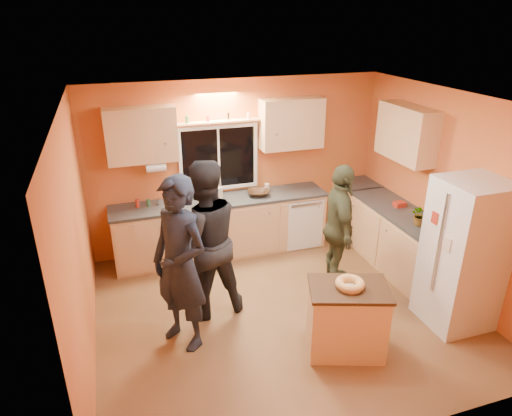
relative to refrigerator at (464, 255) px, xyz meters
name	(u,v)px	position (x,y,z in m)	size (l,w,h in m)	color
ground	(283,311)	(-1.89, 0.80, -0.90)	(4.50, 4.50, 0.00)	brown
room_shell	(283,178)	(-1.77, 1.21, 0.72)	(4.54, 4.04, 2.61)	#DE5F38
back_counter	(245,223)	(-1.88, 2.50, -0.45)	(4.23, 0.62, 0.90)	tan
right_counter	(398,239)	(0.06, 1.30, -0.45)	(0.62, 1.84, 0.90)	tan
refrigerator	(464,255)	(0.00, 0.00, 0.00)	(0.72, 0.70, 1.80)	silver
island	(347,319)	(-1.50, -0.07, -0.49)	(0.98, 0.81, 0.81)	tan
bundt_pastry	(350,284)	(-1.50, -0.07, -0.05)	(0.31, 0.31, 0.09)	#DEAE5B
person_left	(180,265)	(-3.15, 0.63, 0.09)	(0.72, 0.47, 1.98)	black
person_center	(204,240)	(-2.79, 1.12, 0.09)	(0.96, 0.75, 1.97)	black
person_right	(339,228)	(-0.99, 1.15, -0.04)	(1.01, 0.42, 1.72)	#353D26
mixing_bowl	(258,193)	(-1.66, 2.48, 0.04)	(0.32, 0.32, 0.08)	black
utensil_crock	(218,193)	(-2.26, 2.57, 0.09)	(0.14, 0.14, 0.17)	beige
potted_plant	(421,215)	(0.01, 0.83, 0.14)	(0.26, 0.22, 0.29)	gray
red_box	(400,204)	(0.12, 1.44, 0.04)	(0.16, 0.12, 0.07)	#A32719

